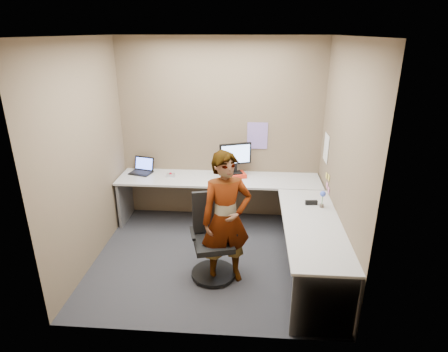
# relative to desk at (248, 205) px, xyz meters

# --- Properties ---
(ground) EXTENTS (3.00, 3.00, 0.00)m
(ground) POSITION_rel_desk_xyz_m (-0.44, -0.39, -0.59)
(ground) COLOR #232428
(ground) RESTS_ON ground
(wall_back) EXTENTS (3.00, 0.00, 3.00)m
(wall_back) POSITION_rel_desk_xyz_m (-0.44, 0.91, 0.76)
(wall_back) COLOR brown
(wall_back) RESTS_ON ground
(wall_right) EXTENTS (0.00, 2.70, 2.70)m
(wall_right) POSITION_rel_desk_xyz_m (1.06, -0.39, 0.76)
(wall_right) COLOR brown
(wall_right) RESTS_ON ground
(wall_left) EXTENTS (0.00, 2.70, 2.70)m
(wall_left) POSITION_rel_desk_xyz_m (-1.94, -0.39, 0.76)
(wall_left) COLOR brown
(wall_left) RESTS_ON ground
(ceiling) EXTENTS (3.00, 3.00, 0.00)m
(ceiling) POSITION_rel_desk_xyz_m (-0.44, -0.39, 2.11)
(ceiling) COLOR white
(ceiling) RESTS_ON wall_back
(desk) EXTENTS (2.98, 2.58, 0.73)m
(desk) POSITION_rel_desk_xyz_m (0.00, 0.00, 0.00)
(desk) COLOR #A5A5A5
(desk) RESTS_ON ground
(paper_ream) EXTENTS (0.35, 0.31, 0.06)m
(paper_ream) POSITION_rel_desk_xyz_m (-0.20, 0.66, 0.17)
(paper_ream) COLOR red
(paper_ream) RESTS_ON desk
(monitor) EXTENTS (0.46, 0.22, 0.45)m
(monitor) POSITION_rel_desk_xyz_m (-0.20, 0.68, 0.47)
(monitor) COLOR black
(monitor) RESTS_ON paper_ream
(laptop) EXTENTS (0.38, 0.34, 0.23)m
(laptop) POSITION_rel_desk_xyz_m (-1.62, 0.75, 0.20)
(laptop) COLOR black
(laptop) RESTS_ON desk
(trackball_mouse) EXTENTS (0.12, 0.08, 0.07)m
(trackball_mouse) POSITION_rel_desk_xyz_m (-1.15, 0.60, 0.17)
(trackball_mouse) COLOR #B7B7BC
(trackball_mouse) RESTS_ON desk
(origami) EXTENTS (0.10, 0.10, 0.06)m
(origami) POSITION_rel_desk_xyz_m (-0.11, 0.38, 0.17)
(origami) COLOR white
(origami) RESTS_ON desk
(stapler) EXTENTS (0.15, 0.06, 0.05)m
(stapler) POSITION_rel_desk_xyz_m (0.79, -0.21, 0.17)
(stapler) COLOR black
(stapler) RESTS_ON desk
(flower) EXTENTS (0.07, 0.07, 0.22)m
(flower) POSITION_rel_desk_xyz_m (0.91, -0.28, 0.28)
(flower) COLOR brown
(flower) RESTS_ON desk
(calendar_purple) EXTENTS (0.30, 0.01, 0.40)m
(calendar_purple) POSITION_rel_desk_xyz_m (0.11, 0.90, 0.71)
(calendar_purple) COLOR #846BB7
(calendar_purple) RESTS_ON wall_back
(calendar_white) EXTENTS (0.01, 0.28, 0.38)m
(calendar_white) POSITION_rel_desk_xyz_m (1.05, 0.51, 0.66)
(calendar_white) COLOR white
(calendar_white) RESTS_ON wall_right
(sticky_note_a) EXTENTS (0.01, 0.07, 0.07)m
(sticky_note_a) POSITION_rel_desk_xyz_m (1.05, 0.16, 0.36)
(sticky_note_a) COLOR #F2E059
(sticky_note_a) RESTS_ON wall_right
(sticky_note_b) EXTENTS (0.01, 0.07, 0.07)m
(sticky_note_b) POSITION_rel_desk_xyz_m (1.05, 0.21, 0.23)
(sticky_note_b) COLOR pink
(sticky_note_b) RESTS_ON wall_right
(sticky_note_c) EXTENTS (0.01, 0.07, 0.07)m
(sticky_note_c) POSITION_rel_desk_xyz_m (1.05, 0.09, 0.21)
(sticky_note_c) COLOR pink
(sticky_note_c) RESTS_ON wall_right
(sticky_note_d) EXTENTS (0.01, 0.07, 0.07)m
(sticky_note_d) POSITION_rel_desk_xyz_m (1.05, 0.31, 0.33)
(sticky_note_d) COLOR #F2E059
(sticky_note_d) RESTS_ON wall_right
(office_chair) EXTENTS (0.57, 0.55, 1.00)m
(office_chair) POSITION_rel_desk_xyz_m (-0.40, -0.70, -0.18)
(office_chair) COLOR black
(office_chair) RESTS_ON ground
(person) EXTENTS (0.66, 0.54, 1.57)m
(person) POSITION_rel_desk_xyz_m (-0.23, -0.78, 0.20)
(person) COLOR #999399
(person) RESTS_ON ground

